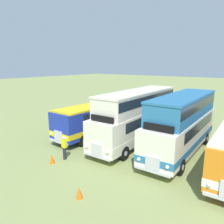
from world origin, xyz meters
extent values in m
cube|color=#1E339E|center=(-13.98, 0.25, 1.70)|extent=(2.91, 10.81, 2.30)
cube|color=yellow|center=(-13.98, 0.25, 1.10)|extent=(2.95, 10.85, 0.44)
cube|color=#19232D|center=(-13.97, 0.65, 2.30)|extent=(2.85, 8.41, 0.76)
cube|color=#19232D|center=(-14.19, -5.05, 2.35)|extent=(2.20, 0.18, 0.90)
cube|color=silver|center=(-14.19, -5.16, 1.10)|extent=(0.90, 0.15, 0.80)
cube|color=silver|center=(-14.19, -5.19, 0.60)|extent=(2.30, 0.23, 0.16)
sphere|color=#EAEACC|center=(-13.29, -5.20, 1.10)|extent=(0.22, 0.22, 0.22)
sphere|color=#EAEACC|center=(-15.09, -5.13, 1.10)|extent=(0.22, 0.22, 0.22)
cube|color=yellow|center=(-13.98, 0.25, 2.92)|extent=(2.86, 10.41, 0.14)
cylinder|color=black|center=(-12.98, -3.55, 0.52)|extent=(0.32, 1.05, 1.04)
cylinder|color=silver|center=(-12.83, -3.56, 0.52)|extent=(0.03, 0.36, 0.36)
cylinder|color=black|center=(-15.27, -3.46, 0.52)|extent=(0.32, 1.05, 1.04)
cylinder|color=silver|center=(-15.42, -3.46, 0.52)|extent=(0.03, 0.36, 0.36)
cylinder|color=black|center=(-12.69, 3.76, 0.52)|extent=(0.32, 1.05, 1.04)
cylinder|color=silver|center=(-12.54, 3.75, 0.52)|extent=(0.03, 0.36, 0.36)
cylinder|color=black|center=(-14.99, 3.85, 0.52)|extent=(0.32, 1.05, 1.04)
cylinder|color=silver|center=(-15.14, 3.85, 0.52)|extent=(0.03, 0.36, 0.36)
cube|color=silver|center=(-9.99, 0.05, 1.70)|extent=(2.73, 10.99, 2.30)
cube|color=silver|center=(-9.99, 0.05, 1.10)|extent=(2.77, 11.03, 0.44)
cube|color=#19232D|center=(-9.99, 0.45, 2.30)|extent=(2.71, 8.59, 0.76)
cube|color=#19232D|center=(-9.87, -5.35, 2.35)|extent=(2.20, 0.15, 0.90)
cube|color=silver|center=(-9.87, -5.46, 1.10)|extent=(0.90, 0.14, 0.80)
cube|color=silver|center=(-9.87, -5.49, 0.60)|extent=(2.30, 0.19, 0.16)
sphere|color=#EAEACC|center=(-8.97, -5.45, 1.10)|extent=(0.22, 0.22, 0.22)
sphere|color=#EAEACC|center=(-10.77, -5.49, 1.10)|extent=(0.22, 0.22, 0.22)
cube|color=silver|center=(-9.99, 0.30, 3.60)|extent=(2.61, 10.09, 1.50)
cube|color=silver|center=(-9.99, 0.30, 4.42)|extent=(2.67, 10.19, 0.14)
cube|color=#19232D|center=(-9.99, 0.30, 3.90)|extent=(2.65, 9.99, 0.68)
cube|color=black|center=(-9.88, -4.86, 3.10)|extent=(1.90, 0.16, 0.40)
cylinder|color=black|center=(-8.76, -3.79, 0.52)|extent=(0.30, 1.05, 1.04)
cylinder|color=silver|center=(-8.61, -3.79, 0.52)|extent=(0.03, 0.36, 0.36)
cylinder|color=black|center=(-11.06, -3.84, 0.52)|extent=(0.30, 1.05, 1.04)
cylinder|color=silver|center=(-11.21, -3.84, 0.52)|extent=(0.03, 0.36, 0.36)
cylinder|color=black|center=(-8.91, 3.75, 0.52)|extent=(0.30, 1.05, 1.04)
cylinder|color=silver|center=(-8.76, 3.75, 0.52)|extent=(0.03, 0.36, 0.36)
cylinder|color=black|center=(-11.21, 3.70, 0.52)|extent=(0.30, 1.05, 1.04)
cylinder|color=silver|center=(-11.36, 3.70, 0.52)|extent=(0.03, 0.36, 0.36)
cube|color=silver|center=(-5.99, -0.17, 1.70)|extent=(2.68, 9.90, 2.30)
cube|color=teal|center=(-5.99, -0.17, 1.10)|extent=(2.72, 9.94, 0.44)
cube|color=#19232D|center=(-6.00, 0.23, 2.30)|extent=(2.67, 7.51, 0.76)
cube|color=#19232D|center=(-5.90, -5.03, 2.35)|extent=(2.20, 0.14, 0.90)
cube|color=silver|center=(-5.90, -5.14, 1.10)|extent=(0.90, 0.14, 0.80)
cube|color=silver|center=(-5.90, -5.17, 0.60)|extent=(2.30, 0.18, 0.16)
sphere|color=#EAEACC|center=(-5.00, -5.14, 1.10)|extent=(0.22, 0.22, 0.22)
sphere|color=#EAEACC|center=(-6.80, -5.17, 1.10)|extent=(0.22, 0.22, 0.22)
cube|color=teal|center=(-6.00, 0.08, 3.60)|extent=(2.56, 9.00, 1.50)
cube|color=teal|center=(-6.00, 0.08, 4.42)|extent=(2.63, 9.10, 0.14)
cube|color=#19232D|center=(-6.00, 0.08, 3.90)|extent=(2.60, 8.90, 0.68)
cube|color=black|center=(-5.91, -4.54, 3.10)|extent=(1.90, 0.15, 0.40)
cylinder|color=black|center=(-4.78, -3.47, 0.52)|extent=(0.30, 1.04, 1.04)
cylinder|color=silver|center=(-4.63, -3.47, 0.52)|extent=(0.03, 0.36, 0.36)
cylinder|color=black|center=(-7.08, -3.52, 0.52)|extent=(0.30, 1.04, 1.04)
cylinder|color=silver|center=(-7.23, -3.52, 0.52)|extent=(0.03, 0.36, 0.36)
cylinder|color=black|center=(-4.90, 2.99, 0.52)|extent=(0.30, 1.04, 1.04)
cylinder|color=silver|center=(-4.75, 2.99, 0.52)|extent=(0.03, 0.36, 0.36)
cylinder|color=black|center=(-7.20, 2.94, 0.52)|extent=(0.30, 1.04, 1.04)
cylinder|color=silver|center=(-7.35, 2.94, 0.52)|extent=(0.03, 0.36, 0.36)
sphere|color=#EAEACC|center=(-2.66, -5.67, 1.10)|extent=(0.22, 0.22, 0.22)
cylinder|color=black|center=(-2.98, -4.02, 0.52)|extent=(0.33, 1.05, 1.04)
cylinder|color=silver|center=(-3.13, -4.02, 0.52)|extent=(0.04, 0.36, 0.36)
cone|color=orange|center=(-12.50, -7.18, 0.33)|extent=(0.36, 0.36, 0.66)
cone|color=orange|center=(-8.08, -8.97, 0.32)|extent=(0.36, 0.36, 0.64)
cylinder|color=#23232D|center=(-12.28, -6.22, 0.45)|extent=(0.24, 0.24, 0.90)
cube|color=yellow|center=(-12.28, -6.22, 1.20)|extent=(0.36, 0.22, 0.60)
sphere|color=beige|center=(-12.28, -6.22, 1.62)|extent=(0.22, 0.22, 0.22)
camera|label=1|loc=(-0.80, -16.03, 6.76)|focal=35.10mm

